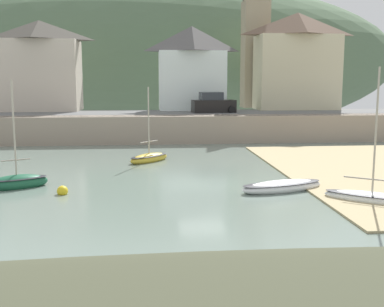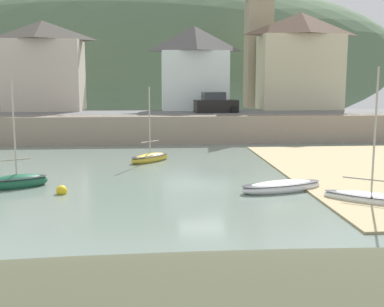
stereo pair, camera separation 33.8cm
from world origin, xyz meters
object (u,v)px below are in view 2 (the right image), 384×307
at_px(waterfront_building_centre, 195,67).
at_px(waterfront_building_right, 300,61).
at_px(church_with_spire, 259,28).
at_px(mooring_buoy, 62,191).
at_px(rowboat_small_beached, 371,198).
at_px(dinghy_open_wooden, 17,182).
at_px(sailboat_nearest_shore, 150,158).
at_px(sailboat_white_hull, 281,187).
at_px(waterfront_building_left, 44,65).
at_px(parked_car_near_slipway, 216,104).

bearing_deg(waterfront_building_centre, waterfront_building_right, 0.00).
height_order(waterfront_building_right, church_with_spire, church_with_spire).
bearing_deg(mooring_buoy, church_with_spire, 62.35).
bearing_deg(waterfront_building_right, waterfront_building_centre, -180.00).
bearing_deg(rowboat_small_beached, dinghy_open_wooden, -159.16).
bearing_deg(sailboat_nearest_shore, waterfront_building_centre, 30.09).
height_order(waterfront_building_right, sailboat_white_hull, waterfront_building_right).
height_order(waterfront_building_left, mooring_buoy, waterfront_building_left).
bearing_deg(parked_car_near_slipway, church_with_spire, 48.86).
height_order(rowboat_small_beached, parked_car_near_slipway, rowboat_small_beached).
height_order(rowboat_small_beached, sailboat_white_hull, rowboat_small_beached).
bearing_deg(sailboat_white_hull, waterfront_building_centre, 77.48).
distance_m(waterfront_building_centre, parked_car_near_slipway, 5.98).
bearing_deg(church_with_spire, sailboat_nearest_shore, -118.79).
bearing_deg(waterfront_building_left, sailboat_nearest_shore, -58.89).
bearing_deg(sailboat_nearest_shore, mooring_buoy, -160.59).
bearing_deg(rowboat_small_beached, mooring_buoy, -155.53).
distance_m(rowboat_small_beached, parked_car_near_slipway, 25.93).
xyz_separation_m(waterfront_building_left, waterfront_building_right, (26.47, 0.00, 0.54)).
bearing_deg(waterfront_building_right, rowboat_small_beached, -100.64).
relative_size(parked_car_near_slipway, mooring_buoy, 7.99).
height_order(waterfront_building_right, dinghy_open_wooden, waterfront_building_right).
bearing_deg(dinghy_open_wooden, parked_car_near_slipway, 31.93).
bearing_deg(sailboat_white_hull, dinghy_open_wooden, 155.11).
bearing_deg(mooring_buoy, sailboat_nearest_shore, 65.19).
bearing_deg(waterfront_building_centre, dinghy_open_wooden, -114.02).
distance_m(parked_car_near_slipway, mooring_buoy, 25.00).
xyz_separation_m(waterfront_building_right, dinghy_open_wooden, (-22.45, -25.38, -7.21)).
distance_m(dinghy_open_wooden, sailboat_white_hull, 13.57).
relative_size(rowboat_small_beached, sailboat_nearest_shore, 1.20).
bearing_deg(waterfront_building_left, rowboat_small_beached, -55.19).
bearing_deg(sailboat_nearest_shore, dinghy_open_wooden, -178.13).
bearing_deg(sailboat_white_hull, waterfront_building_left, 105.67).
bearing_deg(church_with_spire, dinghy_open_wooden, -122.68).
xyz_separation_m(parked_car_near_slipway, mooring_buoy, (-10.39, -22.54, -3.04)).
xyz_separation_m(waterfront_building_centre, church_with_spire, (7.53, 4.00, 4.43)).
bearing_deg(waterfront_building_right, mooring_buoy, -126.31).
bearing_deg(waterfront_building_right, dinghy_open_wooden, -131.50).
bearing_deg(rowboat_small_beached, parked_car_near_slipway, 134.72).
height_order(waterfront_building_right, parked_car_near_slipway, waterfront_building_right).
xyz_separation_m(waterfront_building_left, sailboat_white_hull, (17.46, -27.25, -6.75)).
xyz_separation_m(waterfront_building_right, sailboat_white_hull, (-9.01, -27.25, -7.29)).
height_order(waterfront_building_left, sailboat_nearest_shore, waterfront_building_left).
xyz_separation_m(rowboat_small_beached, mooring_buoy, (-14.24, 2.93, -0.09)).
bearing_deg(waterfront_building_centre, parked_car_near_slipway, -69.77).
bearing_deg(waterfront_building_left, church_with_spire, 9.92).
relative_size(waterfront_building_right, mooring_buoy, 18.80).
xyz_separation_m(rowboat_small_beached, parked_car_near_slipway, (-3.85, 25.47, 2.96)).
xyz_separation_m(church_with_spire, mooring_buoy, (-16.26, -31.04, -11.06)).
bearing_deg(dinghy_open_wooden, mooring_buoy, -58.93).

